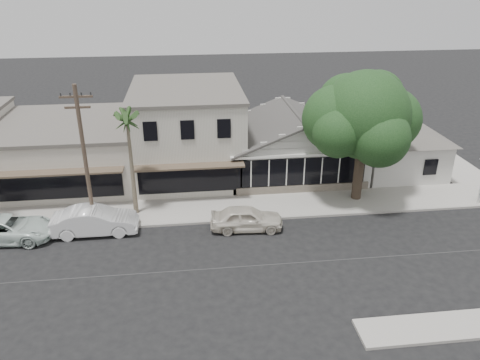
{
  "coord_description": "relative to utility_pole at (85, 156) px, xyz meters",
  "views": [
    {
      "loc": [
        -3.06,
        -20.95,
        14.64
      ],
      "look_at": [
        0.17,
        6.0,
        2.43
      ],
      "focal_mm": 35.0,
      "sensor_mm": 36.0,
      "label": 1
    }
  ],
  "objects": [
    {
      "name": "car_0",
      "position": [
        9.34,
        -1.22,
        -4.04
      ],
      "size": [
        4.54,
        2.08,
        1.51
      ],
      "primitive_type": "imported",
      "rotation": [
        0.0,
        0.0,
        1.5
      ],
      "color": "beige",
      "rests_on": "ground"
    },
    {
      "name": "corner_shop",
      "position": [
        14.0,
        7.27,
        -2.17
      ],
      "size": [
        10.4,
        8.6,
        5.1
      ],
      "color": "silver",
      "rests_on": "ground"
    },
    {
      "name": "row_building_near",
      "position": [
        6.0,
        8.3,
        -1.54
      ],
      "size": [
        8.0,
        10.0,
        6.5
      ],
      "primitive_type": "cube",
      "color": "beige",
      "rests_on": "ground"
    },
    {
      "name": "sidewalk_north",
      "position": [
        1.0,
        1.55,
        -4.71
      ],
      "size": [
        90.0,
        3.5,
        0.15
      ],
      "primitive_type": "cube",
      "color": "#9E9991",
      "rests_on": "ground"
    },
    {
      "name": "utility_pole",
      "position": [
        0.0,
        0.0,
        0.0
      ],
      "size": [
        1.8,
        0.24,
        9.0
      ],
      "color": "brown",
      "rests_on": "ground"
    },
    {
      "name": "car_1",
      "position": [
        0.19,
        -0.61,
        -3.95
      ],
      "size": [
        5.11,
        1.82,
        1.68
      ],
      "primitive_type": "imported",
      "rotation": [
        0.0,
        0.0,
        1.58
      ],
      "color": "white",
      "rests_on": "ground"
    },
    {
      "name": "shade_tree",
      "position": [
        17.38,
        2.18,
        1.13
      ],
      "size": [
        8.1,
        7.32,
        8.99
      ],
      "rotation": [
        0.0,
        0.0,
        0.2
      ],
      "color": "#413427",
      "rests_on": "ground"
    },
    {
      "name": "row_building_midnear",
      "position": [
        -3.0,
        8.3,
        -2.69
      ],
      "size": [
        10.0,
        10.0,
        4.2
      ],
      "primitive_type": "cube",
      "color": "beige",
      "rests_on": "ground"
    },
    {
      "name": "side_cottage",
      "position": [
        22.2,
        6.3,
        -3.29
      ],
      "size": [
        6.0,
        6.0,
        3.0
      ],
      "primitive_type": "cube",
      "color": "silver",
      "rests_on": "ground"
    },
    {
      "name": "car_2",
      "position": [
        -4.81,
        -0.77,
        -4.05
      ],
      "size": [
        5.48,
        2.81,
        1.48
      ],
      "primitive_type": "imported",
      "rotation": [
        0.0,
        0.0,
        1.5
      ],
      "color": "silver",
      "rests_on": "ground"
    },
    {
      "name": "palm_east",
      "position": [
        2.42,
        1.54,
        1.61
      ],
      "size": [
        2.15,
        2.15,
        7.43
      ],
      "color": "#726651",
      "rests_on": "ground"
    },
    {
      "name": "ground",
      "position": [
        9.0,
        -5.2,
        -4.79
      ],
      "size": [
        140.0,
        140.0,
        0.0
      ],
      "primitive_type": "plane",
      "color": "black",
      "rests_on": "ground"
    }
  ]
}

